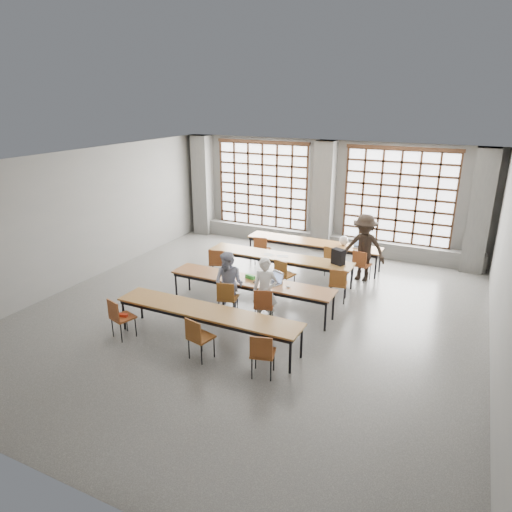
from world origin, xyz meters
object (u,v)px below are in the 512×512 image
at_px(chair_front_left, 227,296).
at_px(chair_near_mid, 198,335).
at_px(green_box, 250,277).
at_px(student_male, 265,291).
at_px(chair_mid_left, 217,261).
at_px(laptop_back, 360,245).
at_px(student_back, 364,248).
at_px(mouse, 288,287).
at_px(desk_row_b, 279,258).
at_px(phone, 256,283).
at_px(chair_back_right, 361,262).
at_px(chair_back_left, 261,247).
at_px(student_female, 229,284).
at_px(red_pouch, 123,315).
at_px(desk_row_a, 313,244).
at_px(chair_front_right, 264,303).
at_px(chair_near_right, 262,351).
at_px(chair_mid_right, 338,282).
at_px(plastic_bag, 344,241).
at_px(laptop_front, 275,280).
at_px(chair_back_mid, 332,258).
at_px(desk_row_c, 251,283).
at_px(desk_row_d, 207,313).
at_px(chair_near_left, 119,315).
at_px(chair_mid_centre, 283,272).
at_px(backpack, 338,257).

bearing_deg(chair_front_left, chair_near_mid, -78.32).
bearing_deg(green_box, student_male, -41.74).
distance_m(chair_mid_left, laptop_back, 4.07).
bearing_deg(student_back, mouse, -101.52).
height_order(chair_near_mid, laptop_back, laptop_back).
height_order(desk_row_b, phone, phone).
xyz_separation_m(chair_back_right, chair_near_mid, (-1.84, -5.26, 0.00)).
relative_size(chair_back_left, student_female, 0.58).
xyz_separation_m(green_box, red_pouch, (-1.74, -2.43, -0.28)).
relative_size(desk_row_a, chair_front_right, 4.55).
xyz_separation_m(chair_back_left, student_male, (1.64, -3.33, 0.22)).
xyz_separation_m(chair_near_right, student_female, (-1.73, 1.93, 0.22)).
height_order(chair_mid_left, chair_near_right, same).
relative_size(chair_back_left, mouse, 8.98).
height_order(chair_mid_left, red_pouch, chair_mid_left).
height_order(mouse, green_box, green_box).
relative_size(phone, red_pouch, 0.65).
bearing_deg(chair_mid_right, mouse, -122.03).
bearing_deg(chair_back_left, plastic_bag, 16.51).
relative_size(chair_mid_right, student_back, 0.48).
xyz_separation_m(laptop_front, mouse, (0.38, -0.12, -0.04)).
relative_size(chair_back_right, plastic_bag, 3.08).
distance_m(student_female, phone, 0.63).
xyz_separation_m(chair_back_left, chair_mid_left, (-0.60, -1.58, 0.00)).
distance_m(chair_back_mid, phone, 3.09).
bearing_deg(student_female, desk_row_c, 58.01).
bearing_deg(chair_mid_right, student_male, -123.18).
bearing_deg(chair_mid_left, plastic_bag, 37.96).
relative_size(desk_row_d, chair_front_right, 4.55).
bearing_deg(desk_row_d, desk_row_a, 85.23).
bearing_deg(chair_near_left, chair_front_right, 36.39).
relative_size(chair_back_left, chair_front_left, 1.00).
height_order(desk_row_b, chair_front_left, chair_front_left).
bearing_deg(chair_back_right, desk_row_d, -113.58).
distance_m(chair_mid_left, mouse, 2.90).
height_order(chair_mid_centre, chair_near_right, same).
xyz_separation_m(chair_near_left, chair_near_mid, (1.91, -0.00, 0.00)).
relative_size(chair_front_left, chair_near_mid, 1.00).
relative_size(chair_mid_right, plastic_bag, 3.08).
xyz_separation_m(chair_back_left, chair_near_mid, (1.13, -5.26, 0.00)).
height_order(chair_back_mid, chair_mid_left, same).
relative_size(chair_front_right, student_female, 0.58).
relative_size(laptop_back, green_box, 1.53).
distance_m(chair_front_right, backpack, 2.74).
height_order(student_back, backpack, student_back).
xyz_separation_m(desk_row_b, green_box, (0.02, -1.80, 0.11)).
xyz_separation_m(chair_mid_centre, chair_mid_right, (1.43, -0.00, 0.00)).
relative_size(phone, plastic_bag, 0.45).
xyz_separation_m(chair_back_right, chair_mid_centre, (-1.62, -1.58, 0.00)).
distance_m(chair_front_right, student_female, 0.96).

